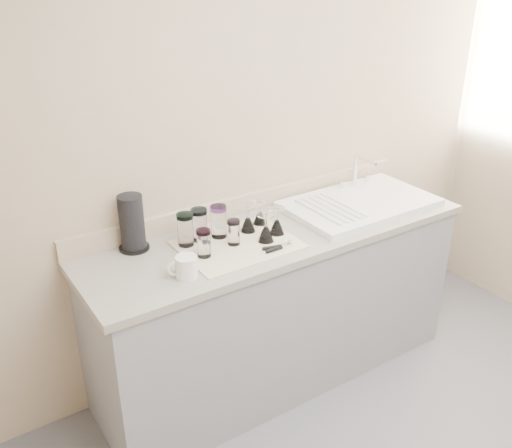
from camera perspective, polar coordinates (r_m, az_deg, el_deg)
counter_unit at (r=3.12m, az=2.13°, el=-8.05°), size 2.06×0.62×0.90m
sink_unit at (r=3.21m, az=10.31°, el=2.10°), size 0.82×0.50×0.22m
dish_towel at (r=2.75m, az=-1.84°, el=-2.06°), size 0.55×0.42×0.01m
tumbler_teal at (r=2.72m, az=-7.06°, el=-0.53°), size 0.08×0.08×0.16m
tumbler_cyan at (r=2.76m, az=-5.69°, el=-0.04°), size 0.08×0.08×0.16m
tumbler_purple at (r=2.78m, az=-3.75°, el=0.29°), size 0.08×0.08×0.16m
tumbler_magenta at (r=2.61m, az=-5.24°, el=-1.90°), size 0.07×0.07×0.13m
tumbler_lavender at (r=2.71m, az=-2.26°, el=-0.81°), size 0.06×0.06×0.13m
goblet_back_left at (r=2.85m, az=-0.82°, el=0.15°), size 0.08×0.08×0.14m
goblet_back_right at (r=2.92m, az=0.37°, el=0.77°), size 0.07×0.07×0.12m
goblet_front_left at (r=2.75m, az=1.00°, el=-0.80°), size 0.08×0.08×0.14m
goblet_front_right at (r=2.82m, az=2.10°, el=-0.10°), size 0.08×0.08×0.14m
can_opener at (r=2.69m, az=2.21°, el=-2.34°), size 0.15×0.06×0.02m
white_mug at (r=2.48m, az=-7.04°, el=-4.29°), size 0.14×0.12×0.10m
paper_towel_roll at (r=2.72m, az=-12.30°, el=0.05°), size 0.14×0.14×0.27m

